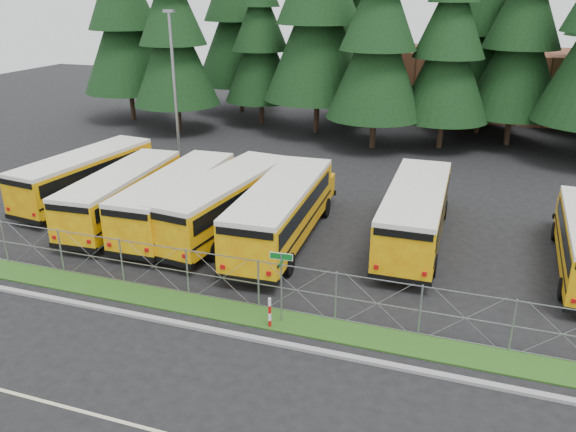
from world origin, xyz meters
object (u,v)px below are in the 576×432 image
object	(u,v)px
bus_1	(127,195)
bus_3	(229,203)
bus_6	(416,214)
bus_2	(181,200)
street_sign	(281,273)
light_standard	(174,84)
striped_bollard	(270,313)
bus_0	(90,176)
bus_4	(284,213)

from	to	relation	value
bus_1	bus_3	size ratio (longest dim) A/B	0.94
bus_1	bus_6	xyz separation A→B (m)	(14.61, 1.86, 0.08)
bus_2	bus_6	distance (m)	11.66
street_sign	light_standard	distance (m)	21.83
bus_1	bus_6	bearing A→B (deg)	3.95
bus_3	striped_bollard	size ratio (longest dim) A/B	9.27
bus_6	light_standard	bearing A→B (deg)	153.95
light_standard	bus_2	bearing A→B (deg)	-60.69
bus_0	light_standard	size ratio (longest dim) A/B	1.04
bus_0	street_sign	xyz separation A→B (m)	(14.64, -8.80, 0.65)
bus_1	street_sign	world-z (taller)	street_sign
bus_6	street_sign	world-z (taller)	bus_6
bus_1	bus_2	world-z (taller)	bus_2
bus_1	striped_bollard	size ratio (longest dim) A/B	8.71
bus_3	bus_1	bearing A→B (deg)	-168.87
bus_6	street_sign	bearing A→B (deg)	-113.50
light_standard	bus_4	bearing A→B (deg)	-42.08
light_standard	bus_3	bearing A→B (deg)	-50.08
bus_0	bus_3	distance (m)	9.50
bus_0	striped_bollard	xyz separation A→B (m)	(14.35, -9.25, -0.79)
light_standard	striped_bollard	bearing A→B (deg)	-52.90
bus_3	striped_bollard	distance (m)	9.16
bus_3	bus_2	bearing A→B (deg)	-168.46
bus_4	bus_6	size ratio (longest dim) A/B	1.02
street_sign	striped_bollard	distance (m)	1.53
bus_2	striped_bollard	distance (m)	10.62
striped_bollard	bus_2	bearing A→B (deg)	135.45
street_sign	bus_3	bearing A→B (deg)	126.30
bus_0	bus_4	bearing A→B (deg)	-2.21
bus_1	street_sign	xyz separation A→B (m)	(10.91, -6.79, 0.66)
bus_0	bus_2	world-z (taller)	bus_2
bus_4	street_sign	size ratio (longest dim) A/B	4.04
bus_4	bus_6	world-z (taller)	bus_4
bus_2	light_standard	size ratio (longest dim) A/B	1.06
bus_4	street_sign	world-z (taller)	bus_4
bus_0	bus_3	xyz separation A→B (m)	(9.36, -1.62, 0.07)
bus_2	bus_6	xyz separation A→B (m)	(11.54, 1.66, 0.04)
bus_1	bus_2	xyz separation A→B (m)	(3.07, 0.20, 0.04)
bus_3	striped_bollard	xyz separation A→B (m)	(4.99, -7.63, -0.86)
bus_2	striped_bollard	bearing A→B (deg)	-45.79
bus_0	light_standard	world-z (taller)	light_standard
bus_0	bus_4	world-z (taller)	bus_4
street_sign	light_standard	world-z (taller)	light_standard
bus_4	light_standard	size ratio (longest dim) A/B	1.12
bus_0	bus_1	xyz separation A→B (m)	(3.73, -2.01, -0.02)
bus_0	bus_1	distance (m)	4.24
street_sign	light_standard	xyz separation A→B (m)	(-13.40, 16.89, 3.47)
light_standard	bus_1	bearing A→B (deg)	-76.15
bus_2	bus_3	xyz separation A→B (m)	(2.56, 0.20, 0.05)
bus_3	street_sign	size ratio (longest dim) A/B	3.96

